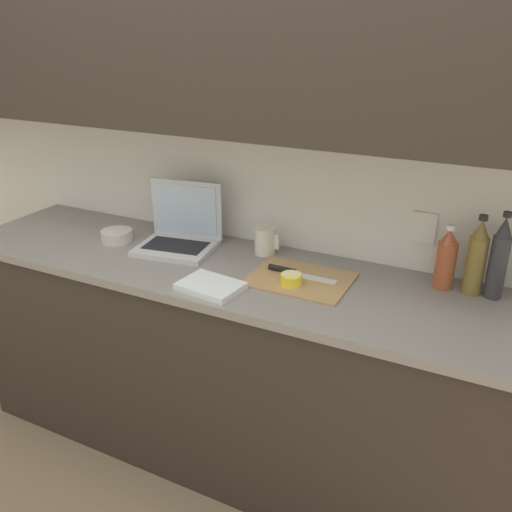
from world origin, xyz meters
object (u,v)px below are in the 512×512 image
object	(u,v)px
bottle_water_clear	(499,259)
measuring_cup	(265,241)
bowl_white	(117,236)
knife	(290,271)
lemon_half_cut	(291,279)
bottle_green_soda	(446,260)
laptop	(180,232)
bottle_oil_tall	(476,258)
cutting_board	(300,279)

from	to	relation	value
bottle_water_clear	measuring_cup	bearing A→B (deg)	-179.67
bowl_white	measuring_cup	bearing A→B (deg)	14.24
knife	lemon_half_cut	bearing A→B (deg)	-63.64
bottle_green_soda	bottle_water_clear	distance (m)	0.17
knife	laptop	bearing A→B (deg)	174.02
bottle_oil_tall	lemon_half_cut	bearing A→B (deg)	-158.05
lemon_half_cut	bowl_white	world-z (taller)	same
bottle_water_clear	bowl_white	distance (m)	1.54
lemon_half_cut	bottle_green_soda	distance (m)	0.56
bottle_oil_tall	bottle_water_clear	xyz separation A→B (m)	(0.07, 0.00, 0.01)
knife	measuring_cup	distance (m)	0.24
measuring_cup	bowl_white	world-z (taller)	measuring_cup
bottle_water_clear	measuring_cup	size ratio (longest dim) A/B	2.76
cutting_board	lemon_half_cut	size ratio (longest dim) A/B	4.68
bottle_water_clear	laptop	bearing A→B (deg)	-175.82
laptop	measuring_cup	xyz separation A→B (m)	(0.36, 0.09, -0.01)
cutting_board	laptop	bearing A→B (deg)	171.49
bottle_green_soda	bowl_white	world-z (taller)	bottle_green_soda
laptop	bottle_green_soda	distance (m)	1.08
bowl_white	lemon_half_cut	bearing A→B (deg)	-4.64
laptop	lemon_half_cut	xyz separation A→B (m)	(0.58, -0.15, -0.03)
bottle_water_clear	bottle_green_soda	bearing A→B (deg)	180.00
bottle_water_clear	measuring_cup	distance (m)	0.89
laptop	bottle_green_soda	world-z (taller)	laptop
knife	bottle_water_clear	distance (m)	0.73
cutting_board	knife	distance (m)	0.06
bottle_green_soda	bottle_oil_tall	size ratio (longest dim) A/B	0.83
cutting_board	bowl_white	world-z (taller)	bowl_white
lemon_half_cut	bottle_green_soda	xyz separation A→B (m)	(0.49, 0.24, 0.08)
cutting_board	lemon_half_cut	bearing A→B (deg)	-98.40
lemon_half_cut	bottle_green_soda	bearing A→B (deg)	25.79
cutting_board	knife	xyz separation A→B (m)	(-0.05, 0.02, 0.01)
laptop	bottle_oil_tall	size ratio (longest dim) A/B	1.22
cutting_board	bottle_oil_tall	bearing A→B (deg)	17.03
bottle_green_soda	bottle_water_clear	bearing A→B (deg)	0.00
laptop	measuring_cup	world-z (taller)	laptop
bottle_oil_tall	measuring_cup	distance (m)	0.81
bottle_green_soda	lemon_half_cut	bearing A→B (deg)	-154.21
knife	lemon_half_cut	size ratio (longest dim) A/B	3.44
bottle_water_clear	bowl_white	world-z (taller)	bottle_water_clear
knife	bottle_green_soda	world-z (taller)	bottle_green_soda
measuring_cup	bottle_oil_tall	bearing A→B (deg)	0.36
laptop	knife	bearing A→B (deg)	-15.62
laptop	lemon_half_cut	distance (m)	0.60
bottle_green_soda	measuring_cup	xyz separation A→B (m)	(-0.71, -0.01, -0.05)
laptop	measuring_cup	bearing A→B (deg)	4.51
bowl_white	bottle_water_clear	bearing A→B (deg)	6.31
cutting_board	bottle_green_soda	distance (m)	0.53
lemon_half_cut	bottle_oil_tall	xyz separation A→B (m)	(0.59, 0.24, 0.11)
cutting_board	bottle_oil_tall	size ratio (longest dim) A/B	1.28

